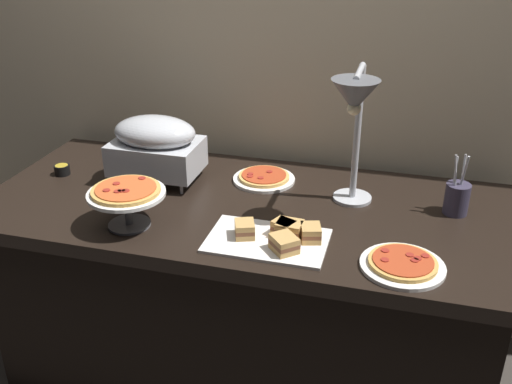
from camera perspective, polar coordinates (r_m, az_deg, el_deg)
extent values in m
plane|color=#38332D|center=(2.53, -0.89, -16.62)|extent=(8.00, 8.00, 0.00)
cube|color=#C6B593|center=(2.40, 2.32, 13.62)|extent=(4.40, 0.04, 2.40)
cube|color=black|center=(2.11, -1.02, -1.71)|extent=(1.90, 0.84, 0.05)
cube|color=black|center=(2.31, -0.95, -10.11)|extent=(1.75, 0.74, 0.71)
cylinder|color=#B7BABF|center=(2.28, -13.50, 1.09)|extent=(0.01, 0.01, 0.04)
cylinder|color=#B7BABF|center=(2.17, -7.29, 0.33)|extent=(0.01, 0.01, 0.04)
cylinder|color=#B7BABF|center=(2.43, -11.52, 2.83)|extent=(0.01, 0.01, 0.04)
cylinder|color=#B7BABF|center=(2.33, -5.62, 2.20)|extent=(0.01, 0.01, 0.04)
cube|color=#B7BABF|center=(2.27, -9.67, 3.48)|extent=(0.33, 0.23, 0.12)
ellipsoid|color=#B7BABF|center=(2.23, -9.85, 5.78)|extent=(0.32, 0.22, 0.12)
cylinder|color=#B7BABF|center=(2.15, 9.36, -0.55)|extent=(0.14, 0.14, 0.01)
cylinder|color=#B7BABF|center=(2.05, 9.85, 5.61)|extent=(0.02, 0.02, 0.48)
cylinder|color=#B7BABF|center=(1.89, 10.07, 11.48)|extent=(0.02, 0.19, 0.02)
cone|color=#595B60|center=(1.81, 9.62, 9.25)|extent=(0.15, 0.15, 0.10)
sphere|color=#F9EAB2|center=(1.82, 9.53, 8.05)|extent=(0.04, 0.04, 0.04)
cylinder|color=white|center=(2.26, 0.78, 1.24)|extent=(0.24, 0.24, 0.01)
cylinder|color=#DBA856|center=(2.26, 0.78, 1.52)|extent=(0.20, 0.20, 0.01)
cylinder|color=#AD3D1E|center=(2.26, 0.79, 1.70)|extent=(0.17, 0.17, 0.00)
cylinder|color=maroon|center=(2.23, -0.60, 1.54)|extent=(0.02, 0.02, 0.00)
cylinder|color=maroon|center=(2.22, 0.45, 1.39)|extent=(0.02, 0.02, 0.00)
cylinder|color=maroon|center=(2.26, -0.56, 1.78)|extent=(0.02, 0.02, 0.00)
cylinder|color=maroon|center=(2.28, 1.33, 2.00)|extent=(0.02, 0.02, 0.00)
cylinder|color=white|center=(1.78, 14.10, -7.02)|extent=(0.25, 0.25, 0.01)
cylinder|color=gold|center=(1.78, 14.14, -6.70)|extent=(0.20, 0.20, 0.01)
cylinder|color=#AD3D1E|center=(1.77, 14.17, -6.48)|extent=(0.18, 0.18, 0.00)
cylinder|color=maroon|center=(1.80, 16.20, -6.01)|extent=(0.02, 0.02, 0.00)
cylinder|color=maroon|center=(1.78, 15.49, -6.26)|extent=(0.02, 0.02, 0.00)
cylinder|color=maroon|center=(1.77, 15.23, -6.45)|extent=(0.02, 0.02, 0.00)
cylinder|color=maroon|center=(1.80, 14.78, -5.96)|extent=(0.02, 0.02, 0.00)
cylinder|color=maroon|center=(1.80, 12.49, -5.60)|extent=(0.02, 0.02, 0.00)
cylinder|color=maroon|center=(1.75, 12.47, -6.49)|extent=(0.02, 0.02, 0.00)
cylinder|color=#595B60|center=(1.97, -12.37, -1.78)|extent=(0.02, 0.02, 0.11)
cylinder|color=#595B60|center=(1.99, -12.23, -3.10)|extent=(0.14, 0.14, 0.01)
cylinder|color=white|center=(1.94, -12.54, -0.17)|extent=(0.26, 0.26, 0.01)
cylinder|color=gold|center=(1.94, -12.58, 0.15)|extent=(0.22, 0.22, 0.01)
cylinder|color=#C65628|center=(1.93, -12.60, 0.36)|extent=(0.20, 0.20, 0.00)
cylinder|color=maroon|center=(1.93, -14.39, 0.15)|extent=(0.02, 0.02, 0.00)
cylinder|color=maroon|center=(1.91, -13.37, 0.05)|extent=(0.02, 0.02, 0.00)
cylinder|color=maroon|center=(1.97, -13.47, 0.80)|extent=(0.02, 0.02, 0.00)
cylinder|color=maroon|center=(1.91, -12.59, 0.11)|extent=(0.02, 0.02, 0.00)
cylinder|color=maroon|center=(1.91, -13.00, 0.12)|extent=(0.02, 0.02, 0.00)
cylinder|color=maroon|center=(1.99, -11.07, 1.33)|extent=(0.02, 0.02, 0.00)
cube|color=white|center=(1.85, 1.11, -4.78)|extent=(0.38, 0.24, 0.01)
cube|color=tan|center=(1.87, -1.11, -4.08)|extent=(0.08, 0.09, 0.02)
cube|color=brown|center=(1.86, -1.11, -3.65)|extent=(0.08, 0.09, 0.01)
cube|color=tan|center=(1.85, -1.12, -3.22)|extent=(0.08, 0.09, 0.02)
cube|color=tan|center=(1.87, 3.27, -4.05)|extent=(0.09, 0.07, 0.02)
cube|color=brown|center=(1.86, 3.28, -3.62)|extent=(0.09, 0.07, 0.01)
cube|color=tan|center=(1.85, 3.30, -3.19)|extent=(0.09, 0.07, 0.02)
cube|color=tan|center=(1.85, 5.35, -4.43)|extent=(0.08, 0.09, 0.02)
cube|color=brown|center=(1.84, 5.37, -4.00)|extent=(0.08, 0.09, 0.01)
cube|color=tan|center=(1.84, 5.39, -3.57)|extent=(0.08, 0.09, 0.02)
cube|color=tan|center=(1.79, 2.75, -5.49)|extent=(0.10, 0.11, 0.02)
cube|color=brown|center=(1.78, 2.76, -5.05)|extent=(0.10, 0.11, 0.01)
cube|color=tan|center=(1.77, 2.77, -4.61)|extent=(0.10, 0.11, 0.02)
cube|color=tan|center=(1.87, 2.69, -3.95)|extent=(0.08, 0.08, 0.02)
cube|color=brown|center=(1.87, 2.70, -3.53)|extent=(0.08, 0.08, 0.01)
cube|color=tan|center=(1.86, 2.72, -3.10)|extent=(0.08, 0.08, 0.02)
cylinder|color=black|center=(2.44, -18.40, 2.07)|extent=(0.06, 0.06, 0.04)
cylinder|color=gold|center=(2.43, -18.46, 2.43)|extent=(0.05, 0.05, 0.01)
cylinder|color=#383347|center=(2.12, 19.00, -0.64)|extent=(0.08, 0.08, 0.11)
cylinder|color=#B7BABF|center=(2.10, 19.46, 1.09)|extent=(0.01, 0.04, 0.18)
cylinder|color=#B7BABF|center=(2.08, 18.87, 1.03)|extent=(0.03, 0.02, 0.19)
cylinder|color=#B7BABF|center=(2.09, 19.47, 1.11)|extent=(0.02, 0.04, 0.19)
cylinder|color=#B7BABF|center=(2.10, 18.79, 1.10)|extent=(0.01, 0.02, 0.17)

